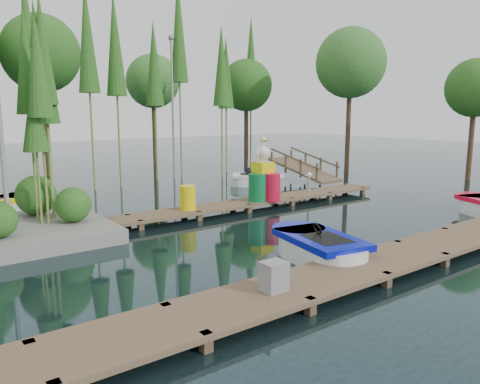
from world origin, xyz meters
TOP-DOWN VIEW (x-y plane):
  - ground_plane at (0.00, 0.00)m, footprint 90.00×90.00m
  - near_dock at (0.00, -4.50)m, footprint 18.00×1.50m
  - far_dock at (1.00, 2.50)m, footprint 15.00×1.20m
  - tree_screen at (-2.04, 10.60)m, footprint 34.42×18.53m
  - lamp_rear at (4.00, 11.00)m, footprint 0.30×0.30m
  - ramp at (9.00, 6.50)m, footprint 1.50×3.94m
  - boat_blue at (0.10, -3.16)m, footprint 1.86×3.15m
  - boat_white_far at (5.94, 6.61)m, footprint 2.77×2.45m
  - utility_cabinet at (-2.45, -4.50)m, footprint 0.44×0.37m
  - yellow_barrel at (-0.15, 2.50)m, footprint 0.53×0.53m
  - drum_cluster at (2.98, 2.34)m, footprint 1.33×1.21m
  - seagull_post at (5.38, 2.50)m, footprint 0.50×0.27m

SIDE VIEW (x-z plane):
  - ground_plane at x=0.00m, z-range 0.00..0.00m
  - far_dock at x=1.00m, z-range -0.02..0.48m
  - near_dock at x=0.00m, z-range -0.02..0.48m
  - boat_white_far at x=5.94m, z-range -0.34..0.88m
  - boat_blue at x=0.10m, z-range -0.21..0.78m
  - utility_cabinet at x=-2.45m, z-range 0.30..0.84m
  - ramp at x=9.00m, z-range -0.16..1.33m
  - yellow_barrel at x=-0.15m, z-range 0.30..1.10m
  - seagull_post at x=5.38m, z-range 0.44..1.24m
  - drum_cluster at x=2.98m, z-range -0.17..2.11m
  - lamp_rear at x=4.00m, z-range 0.64..7.89m
  - tree_screen at x=-2.04m, z-range 0.96..11.27m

